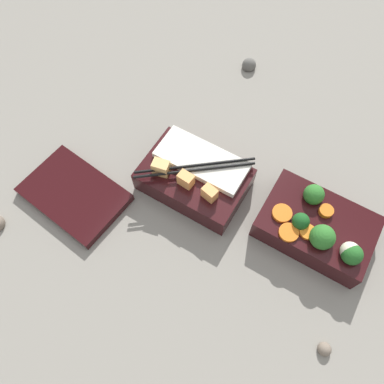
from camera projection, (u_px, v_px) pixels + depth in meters
ground_plane at (245, 209)px, 0.69m from camera, size 3.00×3.00×0.00m
bento_tray_vegetable at (317, 227)px, 0.64m from camera, size 0.19×0.13×0.08m
bento_tray_rice at (195, 177)px, 0.69m from camera, size 0.19×0.14×0.08m
bento_lid at (74, 194)px, 0.70m from camera, size 0.20×0.14×0.02m
pebble_0 at (249, 65)px, 0.85m from camera, size 0.03×0.03×0.03m
pebble_2 at (324, 349)px, 0.58m from camera, size 0.02×0.02×0.02m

